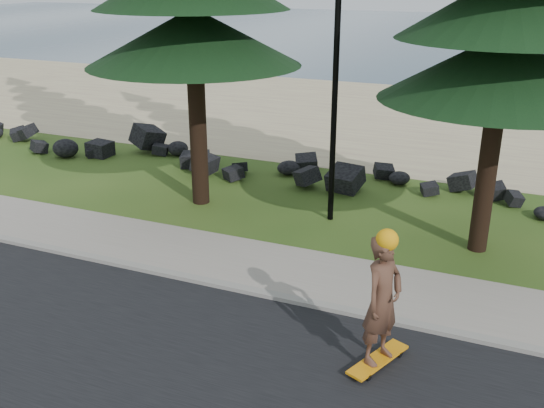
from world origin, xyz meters
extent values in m
plane|color=#2D4D18|center=(0.00, 0.00, 0.00)|extent=(160.00, 160.00, 0.00)
cube|color=gray|center=(0.00, -0.90, 0.05)|extent=(160.00, 0.20, 0.10)
cube|color=gray|center=(0.00, 0.20, 0.04)|extent=(160.00, 2.00, 0.08)
cube|color=tan|center=(0.00, 14.50, 0.01)|extent=(160.00, 15.00, 0.01)
cube|color=#334D61|center=(0.00, 51.00, 0.00)|extent=(160.00, 58.00, 0.01)
cylinder|color=black|center=(0.00, 3.20, 4.00)|extent=(0.14, 0.14, 8.00)
cube|color=orange|center=(2.46, -2.18, 0.12)|extent=(0.75, 1.26, 0.04)
imported|color=brown|center=(2.46, -2.18, 1.17)|extent=(0.74, 0.88, 2.06)
sphere|color=#F5A10D|center=(2.46, -2.18, 2.15)|extent=(0.33, 0.33, 0.33)
camera|label=1|loc=(3.96, -10.07, 5.78)|focal=40.00mm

